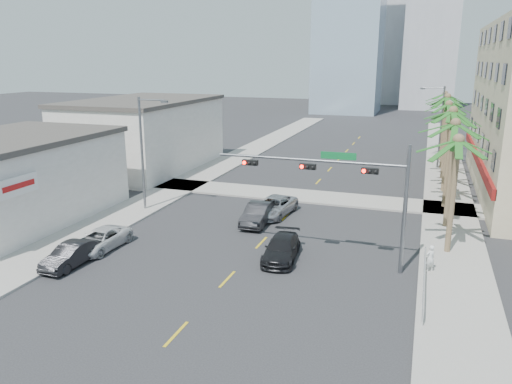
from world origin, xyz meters
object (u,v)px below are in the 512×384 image
(car_parked_mid, at_px, (71,255))
(car_lane_left, at_px, (258,214))
(traffic_signal_mast, at_px, (347,183))
(car_lane_center, at_px, (274,206))
(car_parked_far, at_px, (100,240))
(pedestrian, at_px, (430,258))
(car_lane_right, at_px, (281,249))

(car_parked_mid, relative_size, car_lane_left, 0.88)
(traffic_signal_mast, bearing_deg, car_lane_center, 129.90)
(car_parked_far, distance_m, car_lane_left, 11.28)
(pedestrian, bearing_deg, car_lane_left, -62.32)
(car_lane_center, bearing_deg, car_lane_left, -95.57)
(car_lane_left, distance_m, car_lane_right, 6.86)
(traffic_signal_mast, height_order, pedestrian, traffic_signal_mast)
(car_parked_mid, bearing_deg, pedestrian, 17.17)
(car_lane_left, bearing_deg, car_lane_center, 74.88)
(car_parked_mid, xyz_separation_m, car_lane_left, (7.90, 10.87, 0.09))
(car_lane_center, bearing_deg, car_parked_mid, -115.64)
(traffic_signal_mast, xyz_separation_m, car_parked_mid, (-15.18, -5.17, -4.39))
(traffic_signal_mast, bearing_deg, car_parked_far, -171.07)
(car_parked_far, height_order, pedestrian, pedestrian)
(car_lane_center, relative_size, pedestrian, 3.31)
(traffic_signal_mast, height_order, car_lane_right, traffic_signal_mast)
(car_parked_mid, bearing_deg, car_lane_right, 24.95)
(car_parked_mid, distance_m, car_lane_left, 13.44)
(car_parked_mid, distance_m, car_lane_right, 12.47)
(car_lane_left, height_order, car_lane_right, car_lane_left)
(car_lane_right, height_order, pedestrian, pedestrian)
(car_parked_far, relative_size, pedestrian, 2.96)
(car_lane_center, bearing_deg, car_parked_far, -121.95)
(traffic_signal_mast, bearing_deg, car_parked_mid, -161.18)
(traffic_signal_mast, distance_m, car_lane_left, 10.20)
(pedestrian, bearing_deg, car_parked_far, -30.76)
(car_lane_left, bearing_deg, pedestrian, -26.19)
(car_parked_mid, distance_m, car_parked_far, 2.79)
(traffic_signal_mast, bearing_deg, car_lane_left, 141.97)
(car_lane_left, xyz_separation_m, car_lane_center, (0.52, 2.39, -0.04))
(car_parked_mid, xyz_separation_m, car_lane_right, (11.43, 4.99, 0.00))
(traffic_signal_mast, xyz_separation_m, car_lane_center, (-6.76, 8.09, -4.34))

